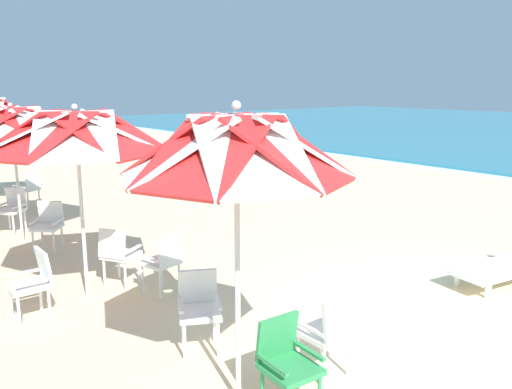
{
  "coord_description": "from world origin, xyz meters",
  "views": [
    {
      "loc": [
        3.02,
        -5.54,
        2.85
      ],
      "look_at": [
        -3.71,
        -0.01,
        1.0
      ],
      "focal_mm": 36.84,
      "sensor_mm": 36.0,
      "label": 1
    }
  ],
  "objects_px": {
    "plastic_chair_1": "(329,330)",
    "plastic_chair_7": "(12,207)",
    "plastic_chair_9": "(29,187)",
    "beach_umbrella_0": "(237,151)",
    "beach_umbrella_1": "(76,133)",
    "plastic_chair_6": "(48,223)",
    "beach_umbrella_2": "(12,122)",
    "plastic_chair_0": "(199,305)",
    "plastic_chair_3": "(118,253)",
    "plastic_chair_5": "(164,259)",
    "plastic_chair_4": "(34,280)",
    "plastic_chair_2": "(286,360)"
  },
  "relations": [
    {
      "from": "plastic_chair_3",
      "to": "plastic_chair_2",
      "type": "bearing_deg",
      "value": -2.5
    },
    {
      "from": "plastic_chair_7",
      "to": "plastic_chair_5",
      "type": "bearing_deg",
      "value": 8.98
    },
    {
      "from": "plastic_chair_2",
      "to": "plastic_chair_0",
      "type": "bearing_deg",
      "value": 178.1
    },
    {
      "from": "beach_umbrella_0",
      "to": "plastic_chair_3",
      "type": "relative_size",
      "value": 3.13
    },
    {
      "from": "beach_umbrella_2",
      "to": "plastic_chair_6",
      "type": "xyz_separation_m",
      "value": [
        0.88,
        0.2,
        -1.68
      ]
    },
    {
      "from": "plastic_chair_6",
      "to": "plastic_chair_7",
      "type": "distance_m",
      "value": 1.66
    },
    {
      "from": "plastic_chair_6",
      "to": "plastic_chair_9",
      "type": "distance_m",
      "value": 3.61
    },
    {
      "from": "plastic_chair_1",
      "to": "plastic_chair_0",
      "type": "bearing_deg",
      "value": -153.13
    },
    {
      "from": "plastic_chair_9",
      "to": "beach_umbrella_1",
      "type": "bearing_deg",
      "value": -9.78
    },
    {
      "from": "plastic_chair_4",
      "to": "plastic_chair_5",
      "type": "xyz_separation_m",
      "value": [
        0.33,
        1.61,
        0.0
      ]
    },
    {
      "from": "plastic_chair_3",
      "to": "plastic_chair_6",
      "type": "xyz_separation_m",
      "value": [
        -2.26,
        -0.23,
        0.0
      ]
    },
    {
      "from": "plastic_chair_1",
      "to": "plastic_chair_3",
      "type": "relative_size",
      "value": 1.0
    },
    {
      "from": "plastic_chair_3",
      "to": "beach_umbrella_0",
      "type": "bearing_deg",
      "value": -6.74
    },
    {
      "from": "plastic_chair_5",
      "to": "beach_umbrella_2",
      "type": "xyz_separation_m",
      "value": [
        -3.81,
        -0.79,
        1.68
      ]
    },
    {
      "from": "beach_umbrella_0",
      "to": "plastic_chair_7",
      "type": "distance_m",
      "value": 7.45
    },
    {
      "from": "plastic_chair_5",
      "to": "plastic_chair_1",
      "type": "bearing_deg",
      "value": 3.75
    },
    {
      "from": "plastic_chair_9",
      "to": "beach_umbrella_0",
      "type": "bearing_deg",
      "value": -5.58
    },
    {
      "from": "plastic_chair_5",
      "to": "beach_umbrella_2",
      "type": "bearing_deg",
      "value": -168.34
    },
    {
      "from": "plastic_chair_6",
      "to": "beach_umbrella_2",
      "type": "bearing_deg",
      "value": -166.96
    },
    {
      "from": "plastic_chair_4",
      "to": "plastic_chair_6",
      "type": "xyz_separation_m",
      "value": [
        -2.6,
        1.03,
        0.0
      ]
    },
    {
      "from": "plastic_chair_0",
      "to": "plastic_chair_3",
      "type": "relative_size",
      "value": 1.0
    },
    {
      "from": "plastic_chair_2",
      "to": "plastic_chair_3",
      "type": "xyz_separation_m",
      "value": [
        -3.69,
        0.16,
        0.0
      ]
    },
    {
      "from": "plastic_chair_5",
      "to": "beach_umbrella_2",
      "type": "distance_m",
      "value": 4.24
    },
    {
      "from": "beach_umbrella_1",
      "to": "plastic_chair_3",
      "type": "relative_size",
      "value": 3.0
    },
    {
      "from": "beach_umbrella_2",
      "to": "plastic_chair_1",
      "type": "bearing_deg",
      "value": 8.3
    },
    {
      "from": "plastic_chair_4",
      "to": "plastic_chair_2",
      "type": "bearing_deg",
      "value": 18.15
    },
    {
      "from": "plastic_chair_2",
      "to": "beach_umbrella_1",
      "type": "height_order",
      "value": "beach_umbrella_1"
    },
    {
      "from": "beach_umbrella_0",
      "to": "plastic_chair_0",
      "type": "height_order",
      "value": "beach_umbrella_0"
    },
    {
      "from": "plastic_chair_4",
      "to": "plastic_chair_7",
      "type": "xyz_separation_m",
      "value": [
        -4.26,
        0.89,
        0.0
      ]
    },
    {
      "from": "beach_umbrella_2",
      "to": "plastic_chair_5",
      "type": "bearing_deg",
      "value": 11.66
    },
    {
      "from": "beach_umbrella_1",
      "to": "plastic_chair_6",
      "type": "xyz_separation_m",
      "value": [
        -2.38,
        0.29,
        -1.73
      ]
    },
    {
      "from": "plastic_chair_3",
      "to": "plastic_chair_9",
      "type": "bearing_deg",
      "value": 175.09
    },
    {
      "from": "plastic_chair_1",
      "to": "plastic_chair_7",
      "type": "relative_size",
      "value": 1.0
    },
    {
      "from": "plastic_chair_3",
      "to": "plastic_chair_7",
      "type": "xyz_separation_m",
      "value": [
        -3.91,
        -0.37,
        0.0
      ]
    },
    {
      "from": "plastic_chair_0",
      "to": "plastic_chair_5",
      "type": "distance_m",
      "value": 1.65
    },
    {
      "from": "beach_umbrella_0",
      "to": "plastic_chair_7",
      "type": "relative_size",
      "value": 3.13
    },
    {
      "from": "beach_umbrella_0",
      "to": "plastic_chair_6",
      "type": "relative_size",
      "value": 3.13
    },
    {
      "from": "beach_umbrella_0",
      "to": "plastic_chair_4",
      "type": "relative_size",
      "value": 3.13
    },
    {
      "from": "beach_umbrella_1",
      "to": "plastic_chair_6",
      "type": "relative_size",
      "value": 3.0
    },
    {
      "from": "plastic_chair_3",
      "to": "plastic_chair_7",
      "type": "height_order",
      "value": "same"
    },
    {
      "from": "beach_umbrella_0",
      "to": "beach_umbrella_1",
      "type": "bearing_deg",
      "value": -177.66
    },
    {
      "from": "plastic_chair_1",
      "to": "beach_umbrella_2",
      "type": "relative_size",
      "value": 0.33
    },
    {
      "from": "plastic_chair_5",
      "to": "plastic_chair_3",
      "type": "bearing_deg",
      "value": -152.17
    },
    {
      "from": "plastic_chair_2",
      "to": "plastic_chair_5",
      "type": "relative_size",
      "value": 1.0
    },
    {
      "from": "plastic_chair_1",
      "to": "beach_umbrella_1",
      "type": "distance_m",
      "value": 3.98
    },
    {
      "from": "plastic_chair_6",
      "to": "plastic_chair_2",
      "type": "bearing_deg",
      "value": 0.65
    },
    {
      "from": "plastic_chair_2",
      "to": "plastic_chair_9",
      "type": "distance_m",
      "value": 9.52
    },
    {
      "from": "plastic_chair_5",
      "to": "plastic_chair_7",
      "type": "height_order",
      "value": "same"
    },
    {
      "from": "plastic_chair_2",
      "to": "plastic_chair_6",
      "type": "xyz_separation_m",
      "value": [
        -5.96,
        -0.07,
        0.0
      ]
    },
    {
      "from": "plastic_chair_6",
      "to": "plastic_chair_7",
      "type": "relative_size",
      "value": 1.0
    }
  ]
}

